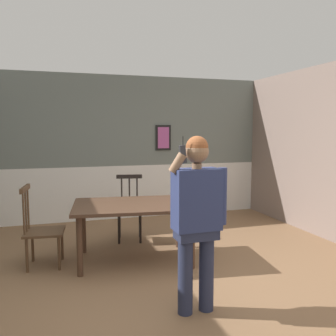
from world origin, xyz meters
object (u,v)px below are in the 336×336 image
at_px(dining_table, 134,210).
at_px(person_figure, 197,212).
at_px(chair_by_doorway, 41,229).
at_px(chair_near_window, 130,209).

bearing_deg(dining_table, person_figure, -79.65).
xyz_separation_m(dining_table, person_figure, (0.28, -1.51, 0.29)).
xyz_separation_m(chair_by_doorway, person_figure, (1.43, -1.65, 0.48)).
height_order(chair_near_window, chair_by_doorway, chair_by_doorway).
bearing_deg(chair_by_doorway, person_figure, 47.60).
bearing_deg(person_figure, chair_by_doorway, -50.31).
bearing_deg(person_figure, chair_near_window, -87.47).
relative_size(dining_table, chair_by_doorway, 1.63).
distance_m(chair_near_window, person_figure, 2.46).
bearing_deg(chair_by_doorway, dining_table, 89.52).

